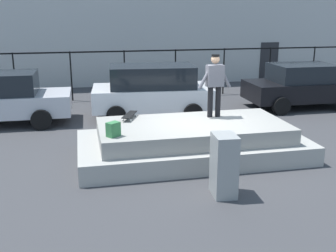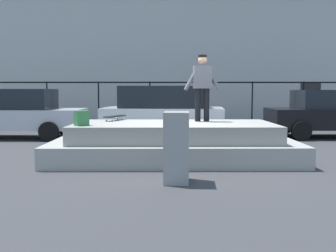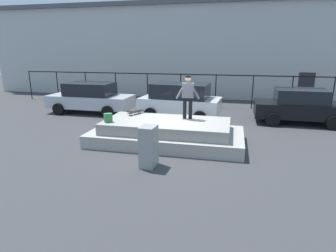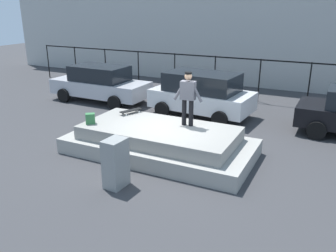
% 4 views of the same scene
% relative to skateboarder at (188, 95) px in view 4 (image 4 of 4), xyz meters
% --- Properties ---
extents(ground_plane, '(60.00, 60.00, 0.00)m').
position_rel_skateboarder_xyz_m(ground_plane, '(-0.48, -0.43, -1.81)').
color(ground_plane, '#38383A').
extents(concrete_ledge, '(5.69, 2.78, 0.87)m').
position_rel_skateboarder_xyz_m(concrete_ledge, '(-0.71, -0.50, -1.42)').
color(concrete_ledge, '#9E9B93').
rests_on(concrete_ledge, ground_plane).
extents(skateboarder, '(0.93, 0.27, 1.63)m').
position_rel_skateboarder_xyz_m(skateboarder, '(0.00, 0.00, 0.00)').
color(skateboarder, black).
rests_on(skateboarder, concrete_ledge).
extents(skateboard, '(0.50, 0.83, 0.12)m').
position_rel_skateboarder_xyz_m(skateboard, '(-2.20, 0.28, -0.84)').
color(skateboard, black).
rests_on(skateboard, concrete_ledge).
extents(backpack, '(0.34, 0.33, 0.33)m').
position_rel_skateboarder_xyz_m(backpack, '(-2.75, -1.19, -0.78)').
color(backpack, '#33723F').
rests_on(backpack, concrete_ledge).
extents(car_silver_sedan_near, '(4.72, 2.13, 1.68)m').
position_rel_skateboarder_xyz_m(car_silver_sedan_near, '(-6.09, 3.76, -0.95)').
color(car_silver_sedan_near, '#B7B7BC').
rests_on(car_silver_sedan_near, ground_plane).
extents(car_white_hatchback_mid, '(4.23, 2.50, 1.79)m').
position_rel_skateboarder_xyz_m(car_white_hatchback_mid, '(-0.99, 3.74, -0.87)').
color(car_white_hatchback_mid, white).
rests_on(car_white_hatchback_mid, ground_plane).
extents(utility_box, '(0.48, 0.63, 1.26)m').
position_rel_skateboarder_xyz_m(utility_box, '(-0.72, -2.82, -1.18)').
color(utility_box, gray).
rests_on(utility_box, ground_plane).
extents(fence_row, '(24.06, 0.06, 2.01)m').
position_rel_skateboarder_xyz_m(fence_row, '(-0.48, 6.98, -0.42)').
color(fence_row, black).
rests_on(fence_row, ground_plane).
extents(warehouse_building, '(34.95, 9.44, 6.79)m').
position_rel_skateboarder_xyz_m(warehouse_building, '(-0.48, 14.44, 1.59)').
color(warehouse_building, '#B2B2AD').
rests_on(warehouse_building, ground_plane).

